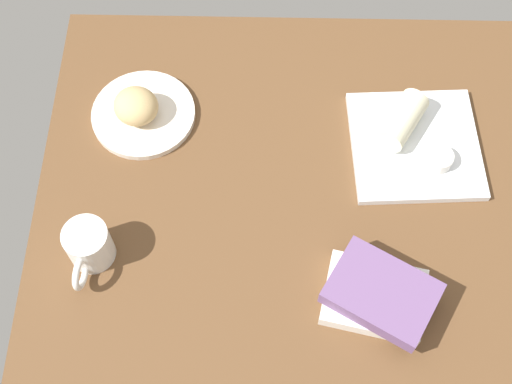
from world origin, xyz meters
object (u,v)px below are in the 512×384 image
round_plate (144,114)px  scone_pastry (136,106)px  breakfast_wrap (402,120)px  book_stack (378,295)px  square_plate (415,145)px  coffee_mug (88,246)px  sauce_cup (438,159)px

round_plate → scone_pastry: (-0.89, -0.69, 3.87)cm
round_plate → breakfast_wrap: breakfast_wrap is taller
round_plate → book_stack: (45.64, -39.15, 2.56)cm
book_stack → round_plate: bearing=139.4°
square_plate → book_stack: (-9.77, -32.66, 2.46)cm
scone_pastry → breakfast_wrap: 53.38cm
coffee_mug → scone_pastry: bearing=79.7°
round_plate → coffee_mug: coffee_mug is taller
scone_pastry → breakfast_wrap: size_ratio=0.75×
square_plate → breakfast_wrap: breakfast_wrap is taller
round_plate → scone_pastry: 4.03cm
round_plate → coffee_mug: 32.28cm
square_plate → coffee_mug: coffee_mug is taller
breakfast_wrap → sauce_cup: bearing=-18.3°
book_stack → scone_pastry: bearing=140.4°
square_plate → sauce_cup: 6.14cm
square_plate → sauce_cup: bearing=-49.5°
scone_pastry → coffee_mug: (-5.60, -30.70, -0.11)cm
square_plate → coffee_mug: bearing=-158.1°
round_plate → sauce_cup: sauce_cup is taller
round_plate → breakfast_wrap: bearing=-3.3°
round_plate → square_plate: size_ratio=0.84×
round_plate → sauce_cup: bearing=-10.4°
scone_pastry → round_plate: bearing=37.8°
book_stack → coffee_mug: (-52.13, 7.75, 1.20)cm
scone_pastry → sauce_cup: 60.88cm
scone_pastry → sauce_cup: bearing=-9.6°
coffee_mug → breakfast_wrap: bearing=25.7°
scone_pastry → book_stack: 60.38cm
breakfast_wrap → coffee_mug: coffee_mug is taller
scone_pastry → square_plate: scone_pastry is taller
round_plate → book_stack: book_stack is taller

